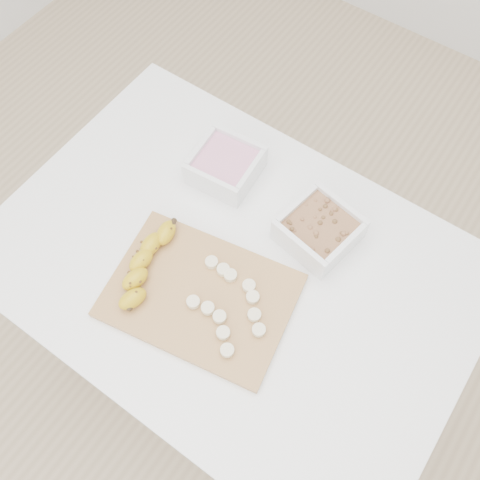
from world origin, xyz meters
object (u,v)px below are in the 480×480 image
Objects in this scene: banana at (146,266)px; bowl_granola at (319,230)px; bowl_yogurt at (226,165)px; cutting_board at (200,295)px; table at (232,282)px.

bowl_granola is at bearing 45.28° from banana.
bowl_yogurt is at bearing 174.95° from bowl_granola.
cutting_board is at bearing -115.95° from bowl_granola.
bowl_yogurt is 0.91× the size of bowl_granola.
bowl_yogurt is 0.42× the size of cutting_board.
cutting_board is 0.13m from banana.
bowl_granola is at bearing 53.94° from table.
banana reaches higher than cutting_board.
table is 0.26m from bowl_yogurt.
table is at bearing -51.28° from bowl_yogurt.
cutting_board is at bearing 6.33° from banana.
bowl_yogurt is 0.30m from cutting_board.
bowl_yogurt is at bearing 128.72° from table.
cutting_board is (-0.01, -0.10, 0.10)m from table.
table is 6.03× the size of bowl_granola.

